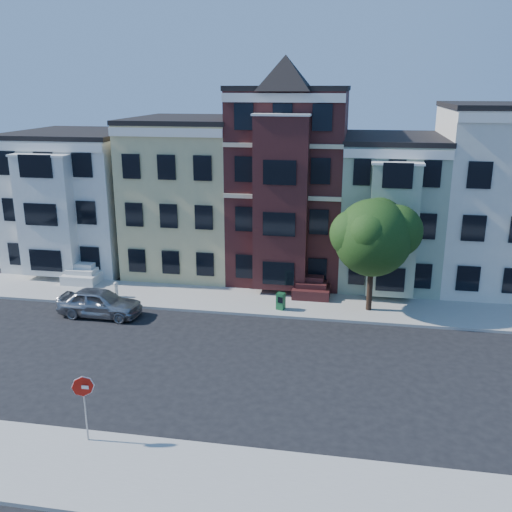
% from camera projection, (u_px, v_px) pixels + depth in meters
% --- Properties ---
extents(ground, '(120.00, 120.00, 0.00)m').
position_uv_depth(ground, '(251.00, 368.00, 25.86)').
color(ground, black).
extents(far_sidewalk, '(60.00, 4.00, 0.15)m').
position_uv_depth(far_sidewalk, '(276.00, 303.00, 33.38)').
color(far_sidewalk, '#9E9B93').
rests_on(far_sidewalk, ground).
extents(near_sidewalk, '(60.00, 4.00, 0.15)m').
position_uv_depth(near_sidewalk, '(206.00, 483.00, 18.29)').
color(near_sidewalk, '#9E9B93').
rests_on(near_sidewalk, ground).
extents(house_white, '(8.00, 9.00, 9.00)m').
position_uv_depth(house_white, '(82.00, 199.00, 40.75)').
color(house_white, silver).
rests_on(house_white, ground).
extents(house_yellow, '(7.00, 9.00, 10.00)m').
position_uv_depth(house_yellow, '(189.00, 196.00, 39.27)').
color(house_yellow, '#CEBF80').
rests_on(house_yellow, ground).
extents(house_brown, '(7.00, 9.00, 12.00)m').
position_uv_depth(house_brown, '(291.00, 185.00, 37.81)').
color(house_brown, '#401818').
rests_on(house_brown, ground).
extents(house_green, '(6.00, 9.00, 9.00)m').
position_uv_depth(house_green, '(389.00, 210.00, 37.16)').
color(house_green, '#91A388').
rests_on(house_green, ground).
extents(house_cream, '(8.00, 9.00, 11.00)m').
position_uv_depth(house_cream, '(504.00, 199.00, 35.70)').
color(house_cream, silver).
rests_on(house_cream, ground).
extents(street_tree, '(8.66, 8.66, 7.83)m').
position_uv_depth(street_tree, '(373.00, 243.00, 31.12)').
color(street_tree, '#2A501C').
rests_on(street_tree, far_sidewalk).
extents(parked_car, '(4.69, 2.00, 1.58)m').
position_uv_depth(parked_car, '(100.00, 303.00, 31.52)').
color(parked_car, '#91949A').
rests_on(parked_car, ground).
extents(newspaper_box, '(0.53, 0.50, 0.97)m').
position_uv_depth(newspaper_box, '(281.00, 301.00, 32.15)').
color(newspaper_box, '#1B582F').
rests_on(newspaper_box, far_sidewalk).
extents(fire_hydrant, '(0.31, 0.31, 0.74)m').
position_uv_depth(fire_hydrant, '(116.00, 291.00, 34.10)').
color(fire_hydrant, beige).
rests_on(fire_hydrant, far_sidewalk).
extents(stop_sign, '(0.79, 0.13, 2.86)m').
position_uv_depth(stop_sign, '(85.00, 404.00, 19.99)').
color(stop_sign, '#B3130A').
rests_on(stop_sign, near_sidewalk).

